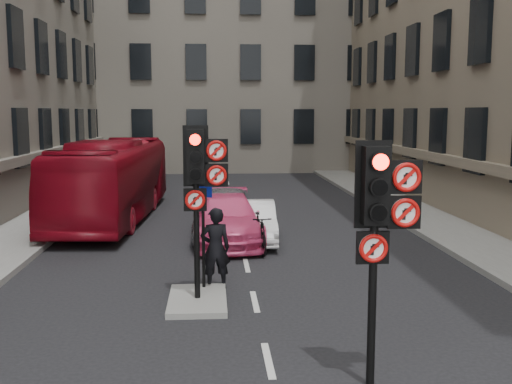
{
  "coord_description": "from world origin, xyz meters",
  "views": [
    {
      "loc": [
        -0.87,
        -7.13,
        3.98
      ],
      "look_at": [
        -0.12,
        3.03,
        2.6
      ],
      "focal_mm": 42.0,
      "sensor_mm": 36.0,
      "label": 1
    }
  ],
  "objects": [
    {
      "name": "car_pink",
      "position": [
        -0.43,
        10.92,
        0.72
      ],
      "size": [
        2.2,
        5.0,
        1.43
      ],
      "primitive_type": "imported",
      "rotation": [
        0.0,
        0.0,
        0.04
      ],
      "color": "#E2427B",
      "rests_on": "ground"
    },
    {
      "name": "signal_near",
      "position": [
        1.49,
        0.99,
        2.58
      ],
      "size": [
        0.91,
        0.4,
        3.58
      ],
      "color": "black",
      "rests_on": "ground"
    },
    {
      "name": "motorcycle",
      "position": [
        0.45,
        9.4,
        0.55
      ],
      "size": [
        0.7,
        1.89,
        1.11
      ],
      "primitive_type": "imported",
      "rotation": [
        0.0,
        0.0,
        0.1
      ],
      "color": "black",
      "rests_on": "ground"
    },
    {
      "name": "building_far",
      "position": [
        0.0,
        38.0,
        10.0
      ],
      "size": [
        30.0,
        14.0,
        20.0
      ],
      "primitive_type": "cube",
      "color": "gray",
      "rests_on": "ground"
    },
    {
      "name": "centre_island",
      "position": [
        -1.2,
        5.0,
        0.06
      ],
      "size": [
        1.2,
        2.0,
        0.12
      ],
      "primitive_type": "cube",
      "color": "gray",
      "rests_on": "ground"
    },
    {
      "name": "motorcyclist",
      "position": [
        -0.81,
        6.03,
        0.93
      ],
      "size": [
        0.74,
        0.55,
        1.85
      ],
      "primitive_type": "imported",
      "rotation": [
        0.0,
        0.0,
        3.3
      ],
      "color": "black",
      "rests_on": "ground"
    },
    {
      "name": "pavement_right",
      "position": [
        7.2,
        12.0,
        0.08
      ],
      "size": [
        3.0,
        50.0,
        0.16
      ],
      "primitive_type": "cube",
      "color": "gray",
      "rests_on": "ground"
    },
    {
      "name": "bus_red",
      "position": [
        -4.5,
        15.02,
        1.47
      ],
      "size": [
        3.05,
        10.67,
        2.94
      ],
      "primitive_type": "imported",
      "rotation": [
        0.0,
        0.0,
        -0.06
      ],
      "color": "maroon",
      "rests_on": "ground"
    },
    {
      "name": "info_sign",
      "position": [
        -1.08,
        5.73,
        1.63
      ],
      "size": [
        0.4,
        0.16,
        2.34
      ],
      "rotation": [
        0.0,
        0.0,
        -0.21
      ],
      "color": "black",
      "rests_on": "centre_island"
    },
    {
      "name": "car_silver",
      "position": [
        -0.49,
        11.66,
        0.79
      ],
      "size": [
        2.13,
        4.72,
        1.57
      ],
      "primitive_type": "imported",
      "rotation": [
        0.0,
        0.0,
        -0.06
      ],
      "color": "#A6A7AD",
      "rests_on": "ground"
    },
    {
      "name": "car_white",
      "position": [
        0.39,
        10.89,
        0.61
      ],
      "size": [
        1.42,
        3.75,
        1.22
      ],
      "primitive_type": "imported",
      "rotation": [
        0.0,
        0.0,
        -0.03
      ],
      "color": "white",
      "rests_on": "ground"
    },
    {
      "name": "pavement_left",
      "position": [
        -7.2,
        12.0,
        0.08
      ],
      "size": [
        3.0,
        50.0,
        0.16
      ],
      "primitive_type": "cube",
      "color": "gray",
      "rests_on": "ground"
    },
    {
      "name": "signal_far",
      "position": [
        -1.11,
        4.99,
        2.7
      ],
      "size": [
        0.91,
        0.4,
        3.58
      ],
      "color": "black",
      "rests_on": "centre_island"
    }
  ]
}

